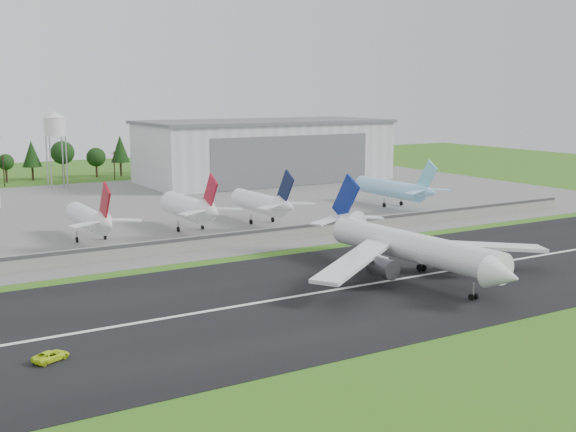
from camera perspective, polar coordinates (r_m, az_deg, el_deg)
ground at (r=125.31m, az=4.68°, el=-7.21°), size 600.00×600.00×0.00m
runway at (r=133.22m, az=2.17°, el=-6.13°), size 320.00×60.00×0.10m
runway_centerline at (r=133.20m, az=2.17°, el=-6.11°), size 220.00×1.00×0.02m
apron at (r=231.28m, az=-12.79°, el=0.44°), size 320.00×150.00×0.10m
blast_fence at (r=171.22m, az=-6.03°, el=-1.99°), size 240.00×0.61×3.50m
hangar_east at (r=300.63m, az=-1.86°, el=5.20°), size 102.00×47.00×25.20m
water_tower at (r=290.05m, az=-17.95°, el=6.93°), size 8.40×8.40×29.40m
utility_poles at (r=307.72m, az=-17.43°, el=2.49°), size 230.00×3.00×12.00m
treeline at (r=322.24m, az=-18.06°, el=2.77°), size 320.00×16.00×22.00m
main_airliner at (r=145.17m, az=9.96°, el=-2.97°), size 57.14×59.25×18.17m
ground_vehicle at (r=105.86m, az=-18.23°, el=-10.45°), size 5.75×4.32×1.45m
parked_jet_red_a at (r=182.94m, az=-15.24°, el=-0.22°), size 7.36×31.29×16.38m
parked_jet_red_b at (r=191.57m, az=-7.59°, el=0.61°), size 7.36×31.29×16.84m
parked_jet_navy at (r=200.97m, az=-1.88°, el=1.03°), size 7.36×31.29×16.53m
parked_jet_skyblue at (r=233.48m, az=8.53°, el=2.13°), size 7.36×37.29×16.52m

